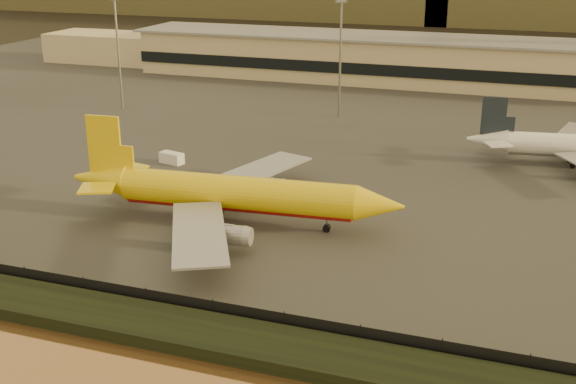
% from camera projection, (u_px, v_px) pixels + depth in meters
% --- Properties ---
extents(ground, '(900.00, 900.00, 0.00)m').
position_uv_depth(ground, '(243.00, 268.00, 89.01)').
color(ground, black).
rests_on(ground, ground).
extents(embankment, '(320.00, 7.00, 1.40)m').
position_uv_depth(embankment, '(179.00, 330.00, 73.66)').
color(embankment, black).
rests_on(embankment, ground).
extents(tarmac, '(320.00, 220.00, 0.20)m').
position_uv_depth(tarmac, '(396.00, 106.00, 173.46)').
color(tarmac, '#2D2D2D').
rests_on(tarmac, ground).
extents(perimeter_fence, '(300.00, 0.05, 2.20)m').
position_uv_depth(perimeter_fence, '(196.00, 307.00, 77.02)').
color(perimeter_fence, black).
rests_on(perimeter_fence, tarmac).
extents(terminal_building, '(202.00, 25.00, 12.60)m').
position_uv_depth(terminal_building, '(367.00, 58.00, 203.10)').
color(terminal_building, tan).
rests_on(terminal_building, tarmac).
extents(apron_light_masts, '(152.20, 12.20, 25.40)m').
position_uv_depth(apron_light_masts, '(453.00, 57.00, 145.77)').
color(apron_light_masts, slate).
rests_on(apron_light_masts, tarmac).
extents(dhl_cargo_jet, '(48.56, 47.36, 14.50)m').
position_uv_depth(dhl_cargo_jet, '(232.00, 194.00, 101.14)').
color(dhl_cargo_jet, '#DFBD0B').
rests_on(dhl_cargo_jet, tarmac).
extents(gse_vehicle_yellow, '(4.70, 2.38, 2.05)m').
position_uv_depth(gse_vehicle_yellow, '(354.00, 199.00, 108.65)').
color(gse_vehicle_yellow, '#DFBD0B').
rests_on(gse_vehicle_yellow, tarmac).
extents(gse_vehicle_white, '(4.74, 2.98, 1.97)m').
position_uv_depth(gse_vehicle_white, '(172.00, 158.00, 129.15)').
color(gse_vehicle_white, white).
rests_on(gse_vehicle_white, tarmac).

